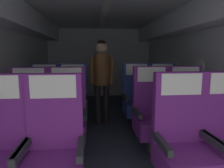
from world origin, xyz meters
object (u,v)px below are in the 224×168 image
at_px(seat_a_left_aisle, 54,152).
at_px(seat_c_left_window, 45,102).
at_px(seat_b_left_window, 29,119).
at_px(seat_b_left_aisle, 67,117).
at_px(seat_b_right_aisle, 186,114).
at_px(seat_c_left_aisle, 73,101).
at_px(flight_attendant, 102,73).
at_px(seat_c_right_aisle, 163,99).
at_px(seat_a_right_window, 183,145).
at_px(seat_b_right_window, 152,115).
at_px(seat_c_right_window, 137,100).

distance_m(seat_a_left_aisle, seat_c_left_window, 1.87).
bearing_deg(seat_b_left_window, seat_c_left_window, 91.16).
bearing_deg(seat_b_left_window, seat_b_left_aisle, 2.35).
distance_m(seat_b_right_aisle, seat_c_left_window, 2.32).
relative_size(seat_b_left_window, seat_c_left_aisle, 1.00).
height_order(seat_a_left_aisle, seat_b_right_aisle, same).
bearing_deg(flight_attendant, seat_c_right_aisle, 176.35).
distance_m(seat_a_right_window, seat_b_left_aisle, 1.46).
xyz_separation_m(seat_a_left_aisle, seat_a_right_window, (1.16, 0.01, 0.00)).
height_order(seat_c_left_window, flight_attendant, flight_attendant).
height_order(seat_a_left_aisle, seat_b_left_aisle, same).
xyz_separation_m(seat_b_right_aisle, seat_c_left_aisle, (-1.64, 0.89, 0.00)).
bearing_deg(seat_a_right_window, seat_b_left_window, 151.77).
distance_m(seat_b_right_window, seat_c_right_window, 0.88).
distance_m(seat_b_left_aisle, seat_c_right_aisle, 1.86).
relative_size(seat_b_left_aisle, seat_c_right_window, 1.00).
bearing_deg(flight_attendant, seat_b_left_aisle, 69.25).
relative_size(seat_a_right_window, flight_attendant, 0.73).
bearing_deg(seat_c_left_aisle, seat_c_right_window, -0.16).
relative_size(seat_c_right_aisle, flight_attendant, 0.73).
bearing_deg(seat_b_left_window, seat_a_right_window, -28.23).
bearing_deg(seat_b_left_window, seat_b_right_window, 0.26).
xyz_separation_m(seat_a_right_window, seat_b_left_aisle, (-1.16, 0.90, 0.00)).
relative_size(seat_a_right_window, seat_c_right_aisle, 1.00).
relative_size(seat_a_right_window, seat_b_left_aisle, 1.00).
height_order(seat_a_right_window, seat_b_left_aisle, same).
distance_m(seat_b_right_window, flight_attendant, 1.33).
relative_size(seat_a_left_aisle, seat_b_left_window, 1.00).
height_order(seat_a_right_window, seat_c_right_window, same).
bearing_deg(seat_b_right_aisle, seat_c_left_aisle, 151.66).
bearing_deg(seat_a_left_aisle, seat_c_right_window, 57.21).
relative_size(seat_a_left_aisle, seat_b_right_aisle, 1.00).
distance_m(seat_c_left_window, seat_c_right_aisle, 2.13).
distance_m(seat_b_left_aisle, flight_attendant, 1.27).
xyz_separation_m(seat_b_left_aisle, seat_b_right_aisle, (1.64, -0.01, 0.00)).
height_order(seat_a_left_aisle, seat_c_left_aisle, same).
xyz_separation_m(seat_a_right_window, flight_attendant, (-0.64, 1.95, 0.48)).
bearing_deg(flight_attendant, seat_b_right_aisle, 141.75).
height_order(seat_a_left_aisle, flight_attendant, flight_attendant).
bearing_deg(seat_c_left_aisle, seat_c_left_window, 178.05).
bearing_deg(flight_attendant, seat_c_left_aisle, 24.53).
relative_size(seat_c_left_aisle, seat_c_right_window, 1.00).
distance_m(seat_b_left_aisle, seat_c_left_aisle, 0.87).
height_order(seat_a_left_aisle, seat_b_right_window, same).
xyz_separation_m(seat_b_left_window, seat_b_left_aisle, (0.48, 0.02, 0.00)).
distance_m(seat_b_right_aisle, seat_b_right_window, 0.49).
relative_size(seat_b_right_aisle, seat_c_left_aisle, 1.00).
height_order(seat_c_right_window, flight_attendant, flight_attendant).
distance_m(seat_c_left_aisle, seat_c_right_aisle, 1.64).
distance_m(seat_a_right_window, seat_c_right_window, 1.76).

